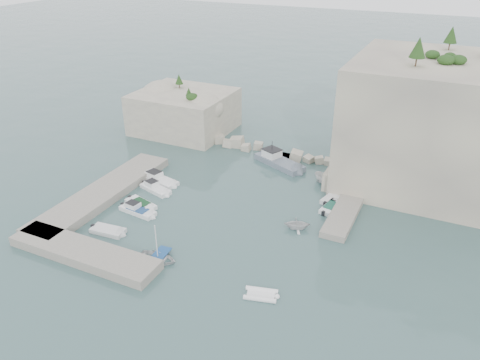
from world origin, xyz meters
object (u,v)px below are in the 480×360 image
at_px(tender_east_d, 330,186).
at_px(tender_east_a, 297,229).
at_px(motorboat_b, 156,191).
at_px(motorboat_a, 159,181).
at_px(inflatable_dinghy, 261,296).
at_px(motorboat_c, 141,206).
at_px(tender_east_b, 330,209).
at_px(tender_east_c, 335,199).
at_px(work_boat, 279,165).
at_px(motorboat_d, 138,213).
at_px(motorboat_e, 108,233).
at_px(rowboat, 158,261).

bearing_deg(tender_east_d, tender_east_a, -169.63).
height_order(motorboat_b, tender_east_d, tender_east_d).
bearing_deg(tender_east_d, motorboat_a, 125.20).
distance_m(motorboat_a, inflatable_dinghy, 27.70).
relative_size(motorboat_c, tender_east_b, 1.15).
bearing_deg(tender_east_a, tender_east_c, -35.00).
bearing_deg(tender_east_d, motorboat_b, 131.85).
relative_size(motorboat_a, tender_east_b, 1.61).
height_order(motorboat_b, tender_east_b, motorboat_b).
distance_m(tender_east_c, tender_east_d, 3.69).
relative_size(tender_east_b, work_boat, 0.46).
height_order(motorboat_a, motorboat_d, same).
xyz_separation_m(motorboat_e, work_boat, (11.53, 26.04, 0.00)).
relative_size(motorboat_b, inflatable_dinghy, 1.53).
height_order(tender_east_d, work_boat, work_boat).
xyz_separation_m(motorboat_a, motorboat_e, (2.03, -13.56, 0.00)).
bearing_deg(motorboat_e, motorboat_c, 86.86).
bearing_deg(work_boat, tender_east_b, -17.01).
bearing_deg(work_boat, tender_east_d, 4.18).
relative_size(tender_east_c, work_boat, 0.58).
xyz_separation_m(motorboat_b, rowboat, (9.23, -13.00, 0.00)).
distance_m(motorboat_d, tender_east_c, 25.82).
height_order(motorboat_d, tender_east_b, motorboat_d).
distance_m(motorboat_a, tender_east_b, 24.44).
distance_m(rowboat, inflatable_dinghy, 12.21).
xyz_separation_m(motorboat_c, work_boat, (11.75, 19.29, 0.00)).
xyz_separation_m(motorboat_e, tender_east_d, (20.37, 22.75, 0.00)).
distance_m(motorboat_a, rowboat, 18.72).
height_order(motorboat_b, tender_east_a, tender_east_a).
relative_size(motorboat_b, tender_east_d, 1.11).
distance_m(tender_east_c, work_boat, 12.37).
bearing_deg(motorboat_c, motorboat_d, -50.92).
xyz_separation_m(tender_east_a, tender_east_b, (2.40, 6.19, 0.00)).
bearing_deg(tender_east_b, inflatable_dinghy, -174.03).
bearing_deg(rowboat, tender_east_b, -41.47).
height_order(motorboat_b, motorboat_e, motorboat_b).
bearing_deg(tender_east_a, inflatable_dinghy, 161.85).
height_order(motorboat_d, inflatable_dinghy, motorboat_d).
xyz_separation_m(tender_east_b, tender_east_c, (-0.24, 2.89, 0.00)).
xyz_separation_m(motorboat_b, motorboat_e, (0.85, -11.01, 0.00)).
bearing_deg(inflatable_dinghy, tender_east_d, 76.37).
relative_size(motorboat_c, tender_east_d, 1.03).
bearing_deg(rowboat, motorboat_d, 43.16).
relative_size(inflatable_dinghy, tender_east_c, 0.64).
relative_size(motorboat_e, tender_east_c, 0.81).
distance_m(tender_east_a, work_boat, 17.74).
relative_size(motorboat_c, motorboat_e, 1.11).
distance_m(tender_east_b, tender_east_d, 6.48).
bearing_deg(tender_east_a, motorboat_c, 78.59).
bearing_deg(motorboat_e, motorboat_d, 80.00).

